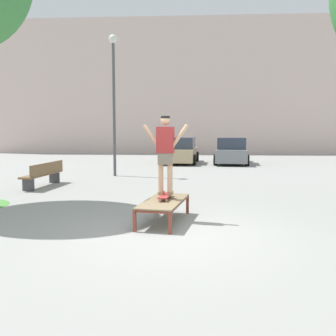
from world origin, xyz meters
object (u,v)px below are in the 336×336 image
object	(u,v)px
light_post	(114,84)
skateboard	(165,196)
car_tan	(181,151)
park_bench	(44,174)
skater	(165,149)
skate_box	(164,203)
car_grey	(231,152)

from	to	relation	value
light_post	skateboard	bearing A→B (deg)	-71.07
car_tan	park_bench	distance (m)	10.54
light_post	skater	bearing A→B (deg)	-71.07
park_bench	car_tan	bearing A→B (deg)	65.11
skate_box	park_bench	size ratio (longest dim) A/B	0.82
skate_box	skater	xyz separation A→B (m)	(0.03, 0.16, 1.12)
skateboard	park_bench	distance (m)	6.44
car_tan	car_grey	xyz separation A→B (m)	(2.93, -0.10, 0.00)
car_tan	car_grey	distance (m)	2.93
car_tan	skate_box	bearing A→B (deg)	-89.83
skate_box	car_tan	xyz separation A→B (m)	(-0.04, 14.32, 0.28)
skater	park_bench	size ratio (longest dim) A/B	0.70
skateboard	light_post	world-z (taller)	light_post
skate_box	skateboard	distance (m)	0.20
skateboard	light_post	bearing A→B (deg)	108.93
light_post	car_grey	bearing A→B (deg)	48.46
car_tan	skateboard	bearing A→B (deg)	-89.72
skate_box	light_post	size ratio (longest dim) A/B	0.34
skate_box	park_bench	xyz separation A→B (m)	(-4.48, 4.77, 0.03)
skateboard	car_grey	world-z (taller)	car_grey
skate_box	light_post	distance (m)	9.07
light_post	park_bench	bearing A→B (deg)	-119.59
park_bench	light_post	distance (m)	5.00
car_grey	light_post	distance (m)	8.92
light_post	skate_box	bearing A→B (deg)	-71.59
car_grey	park_bench	bearing A→B (deg)	-127.89
skate_box	car_tan	distance (m)	14.32
skater	car_grey	distance (m)	14.38
skate_box	skateboard	xyz separation A→B (m)	(0.03, 0.16, 0.12)
car_grey	park_bench	distance (m)	11.99
car_tan	light_post	size ratio (longest dim) A/B	0.74
car_tan	car_grey	bearing A→B (deg)	-1.89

